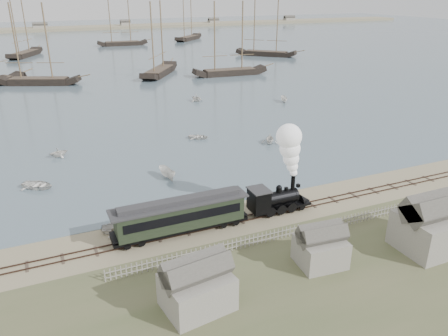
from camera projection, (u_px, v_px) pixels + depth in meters
name	position (u px, v px, depth m)	size (l,w,h in m)	color
ground	(241.00, 210.00, 48.49)	(600.00, 600.00, 0.00)	tan
harbor_water	(73.00, 45.00, 192.44)	(600.00, 336.00, 0.06)	#4A5E69
rail_track	(249.00, 218.00, 46.78)	(120.00, 1.80, 0.16)	#39271F
picket_fence_west	(210.00, 256.00, 40.14)	(19.00, 0.10, 1.20)	gray
picket_fence_east	(376.00, 218.00, 46.79)	(15.00, 0.10, 1.20)	gray
shed_left	(198.00, 307.00, 33.76)	(5.00, 4.00, 4.10)	gray
shed_mid	(319.00, 263.00, 39.07)	(4.00, 3.50, 3.60)	gray
shed_right	(428.00, 248.00, 41.47)	(6.00, 5.00, 5.10)	gray
far_spit	(59.00, 30.00, 260.20)	(500.00, 20.00, 1.80)	tan
locomotive	(288.00, 174.00, 46.82)	(7.59, 2.84, 9.47)	black
passenger_coach	(181.00, 214.00, 43.15)	(13.81, 2.66, 3.35)	black
beached_dinghy	(123.00, 227.00, 44.25)	(4.15, 2.96, 0.86)	silver
rowboat_0	(38.00, 185.00, 53.58)	(4.07, 2.91, 0.84)	silver
rowboat_1	(59.00, 152.00, 63.52)	(2.69, 2.32, 1.42)	silver
rowboat_2	(167.00, 173.00, 56.36)	(3.45, 1.30, 1.33)	silver
rowboat_3	(199.00, 137.00, 71.31)	(3.29, 2.35, 0.68)	silver
rowboat_4	(270.00, 139.00, 69.02)	(2.97, 2.56, 1.56)	silver
rowboat_5	(284.00, 99.00, 94.44)	(3.13, 1.18, 1.21)	silver
rowboat_7	(196.00, 98.00, 94.88)	(3.18, 2.74, 1.67)	silver
schooner_2	(33.00, 44.00, 108.23)	(20.60, 4.75, 20.00)	black
schooner_3	(158.00, 38.00, 121.05)	(22.09, 5.10, 20.00)	black
schooner_4	(230.00, 39.00, 120.44)	(21.21, 4.89, 20.00)	black
schooner_5	(267.00, 27.00, 156.30)	(22.05, 5.09, 20.00)	black
schooner_7	(21.00, 28.00, 154.94)	(21.22, 4.90, 20.00)	black
schooner_8	(121.00, 21.00, 185.63)	(21.09, 4.87, 20.00)	black
schooner_9	(188.00, 18.00, 206.03)	(21.92, 5.06, 20.00)	black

